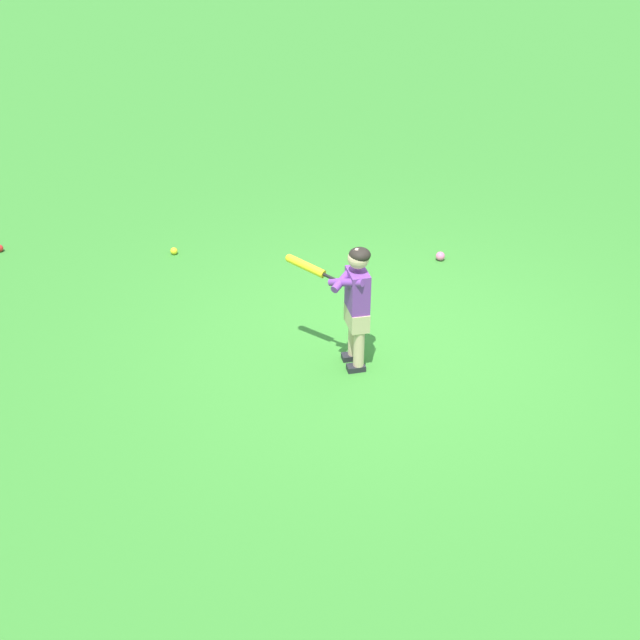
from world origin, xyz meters
TOP-DOWN VIEW (x-y plane):
  - ground_plane at (0.00, 0.00)m, footprint 40.00×40.00m
  - child_batter at (-0.38, 0.32)m, footprint 0.49×0.67m
  - play_ball_midfield at (1.82, 1.94)m, footprint 0.08×0.08m
  - play_ball_behind_batter at (1.44, -0.81)m, footprint 0.09×0.09m

SIDE VIEW (x-z plane):
  - ground_plane at x=0.00m, z-range 0.00..0.00m
  - play_ball_midfield at x=1.82m, z-range 0.00..0.08m
  - play_ball_behind_batter at x=1.44m, z-range 0.00..0.09m
  - child_batter at x=-0.38m, z-range 0.11..1.19m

